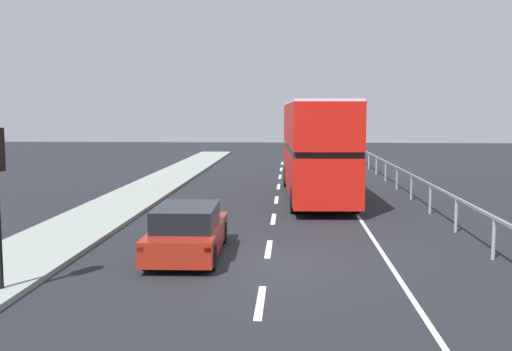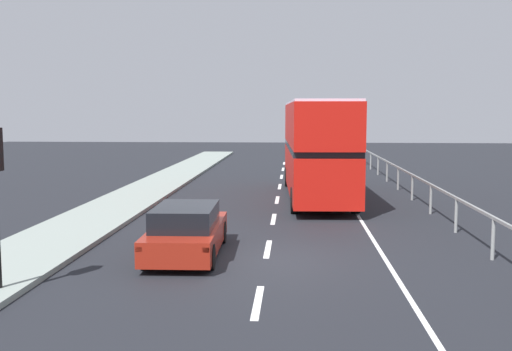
# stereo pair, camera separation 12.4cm
# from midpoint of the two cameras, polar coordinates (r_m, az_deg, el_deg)

# --- Properties ---
(ground_plane) EXTENTS (73.98, 120.00, 0.10)m
(ground_plane) POSITION_cam_midpoint_polar(r_m,az_deg,el_deg) (15.62, 0.86, -8.27)
(ground_plane) COLOR black
(near_sidewalk_kerb) EXTENTS (2.78, 80.00, 0.14)m
(near_sidewalk_kerb) POSITION_cam_midpoint_polar(r_m,az_deg,el_deg) (17.09, -21.25, -7.02)
(near_sidewalk_kerb) COLOR gray
(near_sidewalk_kerb) RESTS_ON ground
(lane_paint_markings) EXTENTS (3.28, 46.00, 0.01)m
(lane_paint_markings) POSITION_cam_midpoint_polar(r_m,az_deg,el_deg) (24.11, 6.33, -3.04)
(lane_paint_markings) COLOR silver
(lane_paint_markings) RESTS_ON ground
(bridge_side_railing) EXTENTS (0.10, 42.00, 1.15)m
(bridge_side_railing) POSITION_cam_midpoint_polar(r_m,az_deg,el_deg) (24.86, 15.56, -0.80)
(bridge_side_railing) COLOR gray
(bridge_side_railing) RESTS_ON ground
(double_decker_bus_red) EXTENTS (3.00, 11.33, 4.33)m
(double_decker_bus_red) POSITION_cam_midpoint_polar(r_m,az_deg,el_deg) (26.30, 5.73, 2.81)
(double_decker_bus_red) COLOR red
(double_decker_bus_red) RESTS_ON ground
(hatchback_car_near) EXTENTS (1.90, 4.44, 1.38)m
(hatchback_car_near) POSITION_cam_midpoint_polar(r_m,az_deg,el_deg) (15.92, -6.90, -5.41)
(hatchback_car_near) COLOR maroon
(hatchback_car_near) RESTS_ON ground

